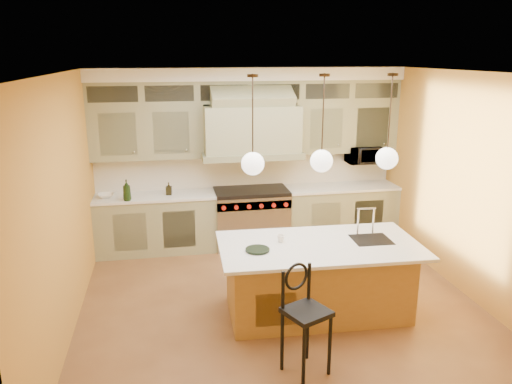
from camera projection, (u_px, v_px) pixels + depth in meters
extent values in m
plane|color=brown|center=(280.00, 305.00, 6.39)|extent=(5.00, 5.00, 0.00)
plane|color=white|center=(284.00, 73.00, 5.61)|extent=(5.00, 5.00, 0.00)
plane|color=#C38A35|center=(247.00, 156.00, 8.37)|extent=(5.00, 0.00, 5.00)
plane|color=#C38A35|center=(361.00, 289.00, 3.63)|extent=(5.00, 0.00, 5.00)
plane|color=#C38A35|center=(64.00, 207.00, 5.56)|extent=(0.00, 5.00, 5.00)
plane|color=#C38A35|center=(470.00, 186.00, 6.44)|extent=(0.00, 5.00, 5.00)
cube|color=gray|center=(157.00, 224.00, 8.06)|extent=(1.90, 0.65, 0.90)
cube|color=gray|center=(339.00, 213.00, 8.60)|extent=(1.90, 0.65, 0.90)
cube|color=white|center=(155.00, 196.00, 7.93)|extent=(1.90, 0.68, 0.04)
cube|color=white|center=(341.00, 187.00, 8.47)|extent=(1.90, 0.68, 0.04)
cube|color=silver|center=(248.00, 169.00, 8.41)|extent=(5.00, 0.04, 0.56)
cube|color=gray|center=(147.00, 132.00, 7.79)|extent=(1.75, 0.35, 0.85)
cube|color=gray|center=(344.00, 127.00, 8.36)|extent=(1.75, 0.35, 0.85)
cube|color=gray|center=(251.00, 129.00, 7.90)|extent=(1.50, 0.70, 0.75)
cube|color=#777C5A|center=(251.00, 154.00, 8.01)|extent=(1.60, 0.76, 0.10)
cube|color=#333833|center=(249.00, 92.00, 7.92)|extent=(5.00, 0.35, 0.35)
cube|color=white|center=(249.00, 74.00, 7.82)|extent=(5.00, 0.47, 0.20)
cube|color=silver|center=(251.00, 219.00, 8.31)|extent=(1.20, 0.70, 0.90)
cube|color=black|center=(251.00, 191.00, 8.18)|extent=(1.20, 0.70, 0.06)
cube|color=silver|center=(255.00, 205.00, 7.91)|extent=(1.20, 0.06, 0.14)
cube|color=olive|center=(317.00, 279.00, 6.10)|extent=(2.17, 1.09, 0.88)
cube|color=white|center=(320.00, 246.00, 5.93)|extent=(2.43, 1.35, 0.04)
cube|color=black|center=(371.00, 241.00, 6.08)|extent=(0.47, 0.42, 0.05)
cylinder|color=black|center=(304.00, 357.00, 4.74)|extent=(0.04, 0.04, 0.65)
cylinder|color=black|center=(330.00, 345.00, 4.92)|extent=(0.04, 0.04, 0.65)
cylinder|color=black|center=(282.00, 341.00, 5.00)|extent=(0.04, 0.04, 0.65)
cylinder|color=black|center=(307.00, 331.00, 5.19)|extent=(0.04, 0.04, 0.65)
cube|color=black|center=(307.00, 312.00, 4.87)|extent=(0.52, 0.52, 0.05)
torus|color=black|center=(296.00, 276.00, 4.92)|extent=(0.27, 0.15, 0.29)
imported|color=black|center=(363.00, 155.00, 8.47)|extent=(0.54, 0.37, 0.30)
imported|color=black|center=(127.00, 190.00, 7.57)|extent=(0.13, 0.13, 0.32)
imported|color=black|center=(169.00, 189.00, 7.91)|extent=(0.10, 0.10, 0.20)
imported|color=white|center=(106.00, 196.00, 7.77)|extent=(0.28, 0.28, 0.06)
imported|color=white|center=(281.00, 239.00, 5.99)|extent=(0.10, 0.10, 0.09)
cylinder|color=#2D2319|center=(253.00, 76.00, 5.31)|extent=(0.12, 0.12, 0.03)
cylinder|color=#2D2319|center=(253.00, 117.00, 5.43)|extent=(0.02, 0.02, 0.93)
sphere|color=white|center=(253.00, 164.00, 5.57)|extent=(0.26, 0.26, 0.26)
cylinder|color=#2D2319|center=(325.00, 75.00, 5.45)|extent=(0.12, 0.12, 0.03)
cylinder|color=#2D2319|center=(323.00, 116.00, 5.57)|extent=(0.02, 0.02, 0.93)
sphere|color=white|center=(321.00, 161.00, 5.71)|extent=(0.26, 0.26, 0.26)
cylinder|color=#2D2319|center=(393.00, 75.00, 5.59)|extent=(0.12, 0.12, 0.03)
cylinder|color=#2D2319|center=(390.00, 114.00, 5.71)|extent=(0.02, 0.02, 0.93)
sphere|color=white|center=(387.00, 158.00, 5.85)|extent=(0.26, 0.26, 0.26)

